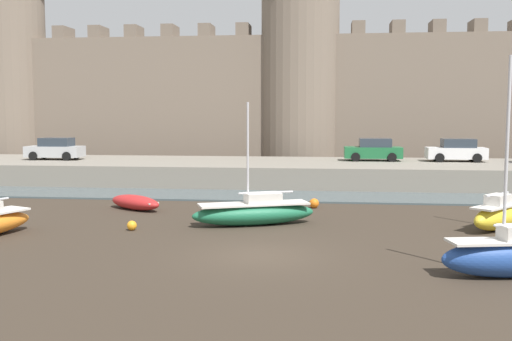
% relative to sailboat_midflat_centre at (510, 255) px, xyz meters
% --- Properties ---
extents(ground_plane, '(160.00, 160.00, 0.00)m').
position_rel_sailboat_midflat_centre_xyz_m(ground_plane, '(-7.84, 1.82, -0.67)').
color(ground_plane, '#382D23').
extents(water_channel, '(80.00, 4.50, 0.10)m').
position_rel_sailboat_midflat_centre_xyz_m(water_channel, '(-7.84, 16.44, -0.62)').
color(water_channel, '#47565B').
rests_on(water_channel, ground).
extents(quay_road, '(65.97, 10.00, 1.50)m').
position_rel_sailboat_midflat_centre_xyz_m(quay_road, '(-7.84, 23.69, 0.07)').
color(quay_road, gray).
rests_on(quay_road, ground).
extents(castle, '(61.54, 7.57, 19.94)m').
position_rel_sailboat_midflat_centre_xyz_m(castle, '(-7.84, 34.52, 6.76)').
color(castle, '#7A6B5B').
rests_on(castle, ground).
extents(sailboat_midflat_centre, '(4.38, 1.98, 6.65)m').
position_rel_sailboat_midflat_centre_xyz_m(sailboat_midflat_centre, '(0.00, 0.00, 0.00)').
color(sailboat_midflat_centre, '#234793').
rests_on(sailboat_midflat_centre, ground).
extents(sailboat_foreground_left, '(3.66, 3.97, 5.22)m').
position_rel_sailboat_midflat_centre_xyz_m(sailboat_foreground_left, '(1.92, 7.76, -0.04)').
color(sailboat_foreground_left, yellow).
rests_on(sailboat_foreground_left, ground).
extents(sailboat_near_channel_left, '(5.68, 3.37, 5.42)m').
position_rel_sailboat_midflat_centre_xyz_m(sailboat_near_channel_left, '(-8.67, 7.49, -0.09)').
color(sailboat_near_channel_left, '#1E6B47').
rests_on(sailboat_near_channel_left, ground).
extents(rowboat_foreground_right, '(3.52, 2.82, 0.75)m').
position_rel_sailboat_midflat_centre_xyz_m(rowboat_foreground_right, '(-15.25, 10.98, -0.28)').
color(rowboat_foreground_right, red).
rests_on(rowboat_foreground_right, ground).
extents(mooring_buoy_mid_mud, '(0.51, 0.51, 0.51)m').
position_rel_sailboat_midflat_centre_xyz_m(mooring_buoy_mid_mud, '(-6.13, 12.52, -0.42)').
color(mooring_buoy_mid_mud, orange).
rests_on(mooring_buoy_mid_mud, ground).
extents(mooring_buoy_near_shore, '(0.41, 0.41, 0.41)m').
position_rel_sailboat_midflat_centre_xyz_m(mooring_buoy_near_shore, '(-13.69, 5.68, -0.47)').
color(mooring_buoy_near_shore, orange).
rests_on(mooring_buoy_near_shore, ground).
extents(car_quay_centre_west, '(4.11, 1.90, 1.62)m').
position_rel_sailboat_midflat_centre_xyz_m(car_quay_centre_west, '(-2.10, 25.32, 1.60)').
color(car_quay_centre_west, '#1E6638').
rests_on(car_quay_centre_west, quay_road).
extents(car_quay_east, '(4.11, 1.90, 1.62)m').
position_rel_sailboat_midflat_centre_xyz_m(car_quay_east, '(-25.44, 23.72, 1.60)').
color(car_quay_east, '#B2B5B7').
rests_on(car_quay_east, quay_road).
extents(car_quay_centre_east, '(4.11, 1.90, 1.62)m').
position_rel_sailboat_midflat_centre_xyz_m(car_quay_centre_east, '(3.72, 25.34, 1.60)').
color(car_quay_centre_east, silver).
rests_on(car_quay_centre_east, quay_road).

